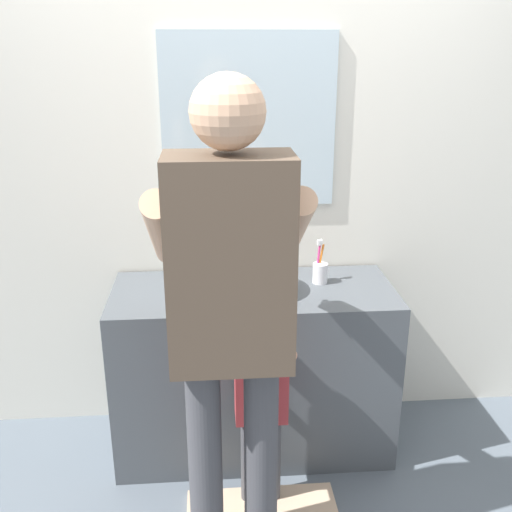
{
  "coord_description": "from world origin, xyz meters",
  "views": [
    {
      "loc": [
        -0.19,
        -2.18,
        1.89
      ],
      "look_at": [
        0.0,
        0.15,
        1.04
      ],
      "focal_mm": 41.48,
      "sensor_mm": 36.0,
      "label": 1
    }
  ],
  "objects_px": {
    "toothbrush_cup": "(320,272)",
    "child_toddler": "(261,390)",
    "adult_parent": "(230,294)",
    "soap_bottle": "(189,274)"
  },
  "relations": [
    {
      "from": "child_toddler",
      "to": "adult_parent",
      "type": "bearing_deg",
      "value": -118.13
    },
    {
      "from": "soap_bottle",
      "to": "adult_parent",
      "type": "bearing_deg",
      "value": -76.35
    },
    {
      "from": "soap_bottle",
      "to": "child_toddler",
      "type": "relative_size",
      "value": 0.18
    },
    {
      "from": "toothbrush_cup",
      "to": "child_toddler",
      "type": "relative_size",
      "value": 0.22
    },
    {
      "from": "toothbrush_cup",
      "to": "adult_parent",
      "type": "xyz_separation_m",
      "value": [
        -0.44,
        -0.7,
        0.21
      ]
    },
    {
      "from": "toothbrush_cup",
      "to": "child_toddler",
      "type": "bearing_deg",
      "value": -124.47
    },
    {
      "from": "child_toddler",
      "to": "adult_parent",
      "type": "relative_size",
      "value": 0.51
    },
    {
      "from": "toothbrush_cup",
      "to": "soap_bottle",
      "type": "xyz_separation_m",
      "value": [
        -0.61,
        -0.01,
        0.01
      ]
    },
    {
      "from": "toothbrush_cup",
      "to": "child_toddler",
      "type": "height_order",
      "value": "toothbrush_cup"
    },
    {
      "from": "soap_bottle",
      "to": "child_toddler",
      "type": "distance_m",
      "value": 0.63
    }
  ]
}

